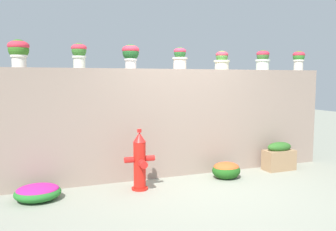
{
  "coord_description": "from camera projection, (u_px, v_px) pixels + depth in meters",
  "views": [
    {
      "loc": [
        -2.38,
        -4.5,
        1.68
      ],
      "look_at": [
        -0.27,
        0.94,
        1.06
      ],
      "focal_mm": 37.53,
      "sensor_mm": 36.0,
      "label": 1
    }
  ],
  "objects": [
    {
      "name": "potted_plant_1",
      "position": [
        79.0,
        53.0,
        5.45
      ],
      "size": [
        0.24,
        0.24,
        0.39
      ],
      "color": "silver",
      "rests_on": "stone_wall"
    },
    {
      "name": "potted_plant_6",
      "position": [
        299.0,
        58.0,
        6.95
      ],
      "size": [
        0.24,
        0.24,
        0.39
      ],
      "color": "silver",
      "rests_on": "stone_wall"
    },
    {
      "name": "potted_plant_0",
      "position": [
        19.0,
        50.0,
        5.16
      ],
      "size": [
        0.31,
        0.31,
        0.41
      ],
      "color": "silver",
      "rests_on": "stone_wall"
    },
    {
      "name": "potted_plant_4",
      "position": [
        222.0,
        60.0,
        6.36
      ],
      "size": [
        0.3,
        0.3,
        0.34
      ],
      "color": "beige",
      "rests_on": "stone_wall"
    },
    {
      "name": "ground_plane",
      "position": [
        208.0,
        192.0,
        5.2
      ],
      "size": [
        24.0,
        24.0,
        0.0
      ],
      "primitive_type": "plane",
      "color": "gray"
    },
    {
      "name": "fire_hydrant",
      "position": [
        140.0,
        162.0,
        5.28
      ],
      "size": [
        0.46,
        0.37,
        0.93
      ],
      "color": "red",
      "rests_on": "ground"
    },
    {
      "name": "stone_wall",
      "position": [
        178.0,
        122.0,
        6.16
      ],
      "size": [
        5.77,
        0.37,
        1.84
      ],
      "primitive_type": "cube",
      "color": "gray",
      "rests_on": "ground"
    },
    {
      "name": "potted_plant_3",
      "position": [
        180.0,
        57.0,
        6.04
      ],
      "size": [
        0.26,
        0.26,
        0.38
      ],
      "color": "beige",
      "rests_on": "stone_wall"
    },
    {
      "name": "potted_plant_2",
      "position": [
        131.0,
        53.0,
        5.74
      ],
      "size": [
        0.28,
        0.28,
        0.4
      ],
      "color": "silver",
      "rests_on": "stone_wall"
    },
    {
      "name": "flower_bush_left",
      "position": [
        38.0,
        192.0,
        4.85
      ],
      "size": [
        0.63,
        0.57,
        0.22
      ],
      "color": "#246F28",
      "rests_on": "ground"
    },
    {
      "name": "potted_plant_5",
      "position": [
        263.0,
        59.0,
        6.64
      ],
      "size": [
        0.28,
        0.28,
        0.38
      ],
      "color": "silver",
      "rests_on": "stone_wall"
    },
    {
      "name": "planter_box",
      "position": [
        279.0,
        157.0,
        6.45
      ],
      "size": [
        0.57,
        0.29,
        0.52
      ],
      "color": "#9F7A56",
      "rests_on": "ground"
    },
    {
      "name": "flower_bush_right",
      "position": [
        226.0,
        169.0,
        5.92
      ],
      "size": [
        0.49,
        0.44,
        0.28
      ],
      "color": "#1F5A19",
      "rests_on": "ground"
    }
  ]
}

